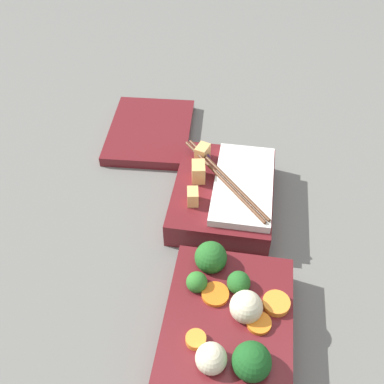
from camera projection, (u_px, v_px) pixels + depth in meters
The scene contains 4 objects.
ground_plane at pixel (230, 270), 0.61m from camera, with size 3.00×3.00×0.00m, color slate.
bento_tray_vegetable at pixel (224, 323), 0.53m from camera, with size 0.19×0.15×0.07m.
bento_tray_rice at pixel (222, 193), 0.68m from camera, with size 0.19×0.15×0.07m.
bento_lid at pixel (148, 131), 0.82m from camera, with size 0.19×0.14×0.02m, color maroon.
Camera 1 is at (-0.36, -0.00, 0.51)m, focal length 42.00 mm.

